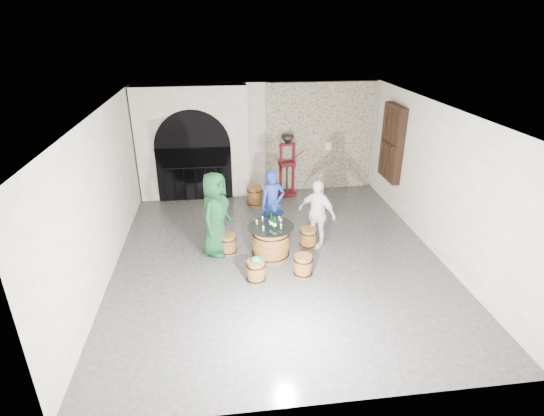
{
  "coord_description": "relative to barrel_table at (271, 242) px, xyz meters",
  "views": [
    {
      "loc": [
        -1.16,
        -8.07,
        4.84
      ],
      "look_at": [
        -0.1,
        0.28,
        1.05
      ],
      "focal_mm": 28.0,
      "sensor_mm": 36.0,
      "label": 1
    }
  ],
  "objects": [
    {
      "name": "person_green",
      "position": [
        -1.17,
        0.37,
        0.57
      ],
      "size": [
        0.96,
        1.1,
        1.9
      ],
      "primitive_type": "imported",
      "rotation": [
        0.0,
        0.0,
        1.1
      ],
      "color": "#10391C",
      "rests_on": "ground"
    },
    {
      "name": "wine_bottle_center",
      "position": [
        0.06,
        -0.12,
        0.52
      ],
      "size": [
        0.08,
        0.08,
        0.32
      ],
      "color": "black",
      "rests_on": "barrel_table"
    },
    {
      "name": "shuttered_window",
      "position": [
        3.54,
        2.44,
        1.42
      ],
      "size": [
        0.23,
        1.1,
        2.0
      ],
      "color": "black",
      "rests_on": "wall_right"
    },
    {
      "name": "tasting_glass_e",
      "position": [
        0.2,
        -0.12,
        0.44
      ],
      "size": [
        0.05,
        0.05,
        0.1
      ],
      "primitive_type": null,
      "color": "#BC7B24",
      "rests_on": "barrel_table"
    },
    {
      "name": "corking_press",
      "position": [
        0.92,
        3.52,
        0.68
      ],
      "size": [
        0.78,
        0.49,
        1.81
      ],
      "rotation": [
        0.0,
        0.0,
        0.19
      ],
      "color": "#430B11",
      "rests_on": "ground"
    },
    {
      "name": "tasting_glass_c",
      "position": [
        -0.15,
        0.29,
        0.44
      ],
      "size": [
        0.05,
        0.05,
        0.1
      ],
      "primitive_type": null,
      "color": "#BC7B24",
      "rests_on": "barrel_table"
    },
    {
      "name": "wall_right",
      "position": [
        3.66,
        0.04,
        1.22
      ],
      "size": [
        0.0,
        8.0,
        8.0
      ],
      "primitive_type": "plane",
      "rotation": [
        1.57,
        0.0,
        -1.57
      ],
      "color": "silver",
      "rests_on": "ground"
    },
    {
      "name": "wine_bottle_right",
      "position": [
        0.01,
        0.06,
        0.52
      ],
      "size": [
        0.08,
        0.08,
        0.32
      ],
      "color": "black",
      "rests_on": "barrel_table"
    },
    {
      "name": "tasting_glass_d",
      "position": [
        0.22,
        0.26,
        0.44
      ],
      "size": [
        0.05,
        0.05,
        0.1
      ],
      "primitive_type": null,
      "color": "#BC7B24",
      "rests_on": "barrel_table"
    },
    {
      "name": "wall_front",
      "position": [
        0.16,
        -3.96,
        1.22
      ],
      "size": [
        8.0,
        0.0,
        8.0
      ],
      "primitive_type": "plane",
      "rotation": [
        -1.57,
        0.0,
        0.0
      ],
      "color": "silver",
      "rests_on": "ground"
    },
    {
      "name": "barrel_stool_near_right",
      "position": [
        0.56,
        -0.8,
        -0.15
      ],
      "size": [
        0.39,
        0.39,
        0.47
      ],
      "color": "brown",
      "rests_on": "ground"
    },
    {
      "name": "wine_bottle_left",
      "position": [
        0.01,
        -0.02,
        0.52
      ],
      "size": [
        0.08,
        0.08,
        0.32
      ],
      "color": "black",
      "rests_on": "barrel_table"
    },
    {
      "name": "ceiling",
      "position": [
        0.16,
        0.04,
        2.82
      ],
      "size": [
        8.0,
        8.0,
        0.0
      ],
      "primitive_type": "plane",
      "rotation": [
        3.14,
        0.0,
        0.0
      ],
      "color": "beige",
      "rests_on": "wall_back"
    },
    {
      "name": "barrel_table",
      "position": [
        0.0,
        0.0,
        0.0
      ],
      "size": [
        1.0,
        1.0,
        0.77
      ],
      "color": "brown",
      "rests_on": "ground"
    },
    {
      "name": "barrel_stool_right",
      "position": [
        0.9,
        0.36,
        -0.15
      ],
      "size": [
        0.39,
        0.39,
        0.47
      ],
      "color": "brown",
      "rests_on": "ground"
    },
    {
      "name": "tasting_glass_a",
      "position": [
        -0.18,
        -0.17,
        0.44
      ],
      "size": [
        0.05,
        0.05,
        0.1
      ],
      "primitive_type": null,
      "color": "#BC7B24",
      "rests_on": "barrel_table"
    },
    {
      "name": "green_cap",
      "position": [
        -0.4,
        -0.88,
        0.13
      ],
      "size": [
        0.23,
        0.18,
        0.1
      ],
      "color": "#0C8C4D",
      "rests_on": "barrel_stool_near_left"
    },
    {
      "name": "arched_opening",
      "position": [
        -1.74,
        3.78,
        1.2
      ],
      "size": [
        3.1,
        0.6,
        3.19
      ],
      "color": "silver",
      "rests_on": "ground"
    },
    {
      "name": "barrel_stool_left",
      "position": [
        -0.93,
        0.3,
        -0.15
      ],
      "size": [
        0.39,
        0.39,
        0.47
      ],
      "color": "brown",
      "rests_on": "ground"
    },
    {
      "name": "barrel_stool_near_left",
      "position": [
        -0.41,
        -0.88,
        -0.15
      ],
      "size": [
        0.39,
        0.39,
        0.47
      ],
      "color": "brown",
      "rests_on": "ground"
    },
    {
      "name": "wall_back",
      "position": [
        0.16,
        4.04,
        1.22
      ],
      "size": [
        8.0,
        0.0,
        8.0
      ],
      "primitive_type": "plane",
      "rotation": [
        1.57,
        0.0,
        0.0
      ],
      "color": "silver",
      "rests_on": "ground"
    },
    {
      "name": "person_blue",
      "position": [
        0.18,
        1.09,
        0.43
      ],
      "size": [
        0.65,
        0.48,
        1.62
      ],
      "primitive_type": "imported",
      "rotation": [
        0.0,
        0.0,
        0.17
      ],
      "color": "navy",
      "rests_on": "ground"
    },
    {
      "name": "barrel_stool_far",
      "position": [
        0.16,
        0.96,
        -0.15
      ],
      "size": [
        0.39,
        0.39,
        0.47
      ],
      "color": "brown",
      "rests_on": "ground"
    },
    {
      "name": "tasting_glass_f",
      "position": [
        -0.29,
        0.14,
        0.44
      ],
      "size": [
        0.05,
        0.05,
        0.1
      ],
      "primitive_type": null,
      "color": "#BC7B24",
      "rests_on": "barrel_table"
    },
    {
      "name": "wall_left",
      "position": [
        -3.34,
        0.04,
        1.22
      ],
      "size": [
        0.0,
        8.0,
        8.0
      ],
      "primitive_type": "plane",
      "rotation": [
        1.57,
        0.0,
        1.57
      ],
      "color": "silver",
      "rests_on": "ground"
    },
    {
      "name": "stone_facing_panel",
      "position": [
        1.96,
        3.98,
        1.22
      ],
      "size": [
        3.2,
        0.12,
        3.18
      ],
      "primitive_type": "cube",
      "color": "#B0A68C",
      "rests_on": "ground"
    },
    {
      "name": "side_barrel",
      "position": [
        -0.1,
        2.86,
        -0.1
      ],
      "size": [
        0.43,
        0.43,
        0.57
      ],
      "rotation": [
        0.0,
        0.0,
        0.27
      ],
      "color": "brown",
      "rests_on": "ground"
    },
    {
      "name": "ground",
      "position": [
        0.16,
        0.04,
        -0.38
      ],
      "size": [
        8.0,
        8.0,
        0.0
      ],
      "primitive_type": "plane",
      "color": "#2C2C2E",
      "rests_on": "ground"
    },
    {
      "name": "control_box",
      "position": [
        2.21,
        3.9,
        0.97
      ],
      "size": [
        0.18,
        0.1,
        0.22
      ],
      "primitive_type": "cube",
      "color": "silver",
      "rests_on": "wall_back"
    },
    {
      "name": "tasting_glass_b",
      "position": [
        0.24,
        0.13,
        0.44
      ],
      "size": [
        0.05,
        0.05,
        0.1
      ],
      "primitive_type": null,
      "color": "#BC7B24",
      "rests_on": "barrel_table"
    },
    {
      "name": "person_white",
      "position": [
        1.1,
        0.44,
        0.42
      ],
      "size": [
        0.94,
        0.92,
        1.59
      ],
      "primitive_type": "imported",
      "rotation": [
        0.0,
        0.0,
        -0.76
      ],
      "color": "silver",
      "rests_on": "ground"
    }
  ]
}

